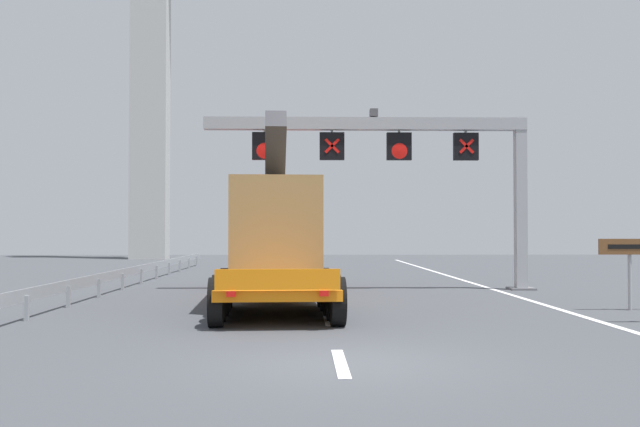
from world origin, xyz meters
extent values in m
plane|color=#424449|center=(0.00, 0.00, 0.00)|extent=(112.00, 112.00, 0.00)
cube|color=silver|center=(-0.14, -0.02, 0.01)|extent=(0.20, 2.60, 0.01)
cube|color=silver|center=(-0.14, 5.95, 0.01)|extent=(0.20, 2.60, 0.01)
cube|color=silver|center=(-0.14, 11.93, 0.01)|extent=(0.20, 2.60, 0.01)
cube|color=silver|center=(-0.14, 17.90, 0.01)|extent=(0.20, 2.60, 0.01)
cube|color=silver|center=(-0.14, 23.88, 0.01)|extent=(0.20, 2.60, 0.01)
cube|color=silver|center=(-0.14, 29.86, 0.01)|extent=(0.20, 2.60, 0.01)
cube|color=silver|center=(-0.14, 35.83, 0.01)|extent=(0.20, 2.60, 0.01)
cube|color=silver|center=(-0.14, 41.81, 0.01)|extent=(0.20, 2.60, 0.01)
cube|color=silver|center=(-0.14, 47.79, 0.01)|extent=(0.20, 2.60, 0.01)
cube|color=silver|center=(-0.14, 53.76, 0.01)|extent=(0.20, 2.60, 0.01)
cube|color=silver|center=(-0.14, 59.74, 0.01)|extent=(0.20, 2.60, 0.01)
cube|color=silver|center=(-0.14, 65.71, 0.01)|extent=(0.20, 2.60, 0.01)
cube|color=silver|center=(6.20, 12.00, 0.01)|extent=(0.20, 63.00, 0.01)
cube|color=#9EA0A5|center=(7.20, 14.92, 3.15)|extent=(0.40, 0.40, 6.29)
cube|color=slate|center=(7.20, 14.92, 0.04)|extent=(0.90, 0.90, 0.08)
cube|color=#9EA0A5|center=(1.53, 14.92, 6.04)|extent=(11.74, 0.44, 0.44)
cube|color=#4C4C51|center=(1.83, 14.92, 6.44)|extent=(0.28, 0.40, 0.28)
cube|color=black|center=(5.20, 14.92, 5.22)|extent=(0.90, 0.24, 1.00)
cube|color=#9EA0A5|center=(5.20, 14.92, 5.77)|extent=(0.08, 0.08, 0.16)
cube|color=red|center=(5.20, 14.79, 5.22)|extent=(0.55, 0.02, 0.55)
cube|color=red|center=(5.20, 14.79, 5.22)|extent=(0.55, 0.02, 0.55)
cube|color=black|center=(2.75, 14.92, 5.22)|extent=(0.90, 0.24, 1.00)
cube|color=#9EA0A5|center=(2.75, 14.92, 5.77)|extent=(0.08, 0.08, 0.16)
cone|color=red|center=(2.75, 14.79, 5.04)|extent=(0.57, 0.02, 0.57)
cube|color=black|center=(0.30, 14.92, 5.22)|extent=(0.90, 0.24, 1.00)
cube|color=#9EA0A5|center=(0.30, 14.92, 5.77)|extent=(0.08, 0.08, 0.16)
cube|color=red|center=(0.30, 14.79, 5.22)|extent=(0.55, 0.02, 0.55)
cube|color=red|center=(0.30, 14.79, 5.22)|extent=(0.55, 0.02, 0.55)
cube|color=black|center=(-2.14, 14.92, 5.22)|extent=(0.90, 0.24, 1.00)
cube|color=#9EA0A5|center=(-2.14, 14.92, 5.77)|extent=(0.08, 0.08, 0.16)
cone|color=red|center=(-2.14, 14.79, 5.04)|extent=(0.57, 0.02, 0.57)
cube|color=orange|center=(-1.54, 9.08, 0.73)|extent=(3.31, 10.53, 0.24)
cube|color=orange|center=(-1.28, 3.81, 1.10)|extent=(2.66, 0.21, 0.44)
cylinder|color=black|center=(-2.67, 4.52, 0.55)|extent=(0.37, 1.11, 1.10)
cylinder|color=black|center=(0.03, 4.66, 0.55)|extent=(0.37, 1.11, 1.10)
cylinder|color=black|center=(-2.72, 5.57, 0.55)|extent=(0.37, 1.11, 1.10)
cylinder|color=black|center=(-0.02, 5.70, 0.55)|extent=(0.37, 1.11, 1.10)
cylinder|color=black|center=(-2.77, 6.62, 0.55)|extent=(0.37, 1.11, 1.10)
cylinder|color=black|center=(-0.07, 6.75, 0.55)|extent=(0.37, 1.11, 1.10)
cylinder|color=black|center=(-2.82, 7.67, 0.55)|extent=(0.37, 1.11, 1.10)
cylinder|color=black|center=(-0.12, 7.80, 0.55)|extent=(0.37, 1.11, 1.10)
cylinder|color=black|center=(-2.87, 8.72, 0.55)|extent=(0.37, 1.11, 1.10)
cylinder|color=black|center=(-0.18, 8.85, 0.55)|extent=(0.37, 1.11, 1.10)
cube|color=red|center=(-1.89, 16.17, 2.10)|extent=(2.73, 3.32, 3.10)
cube|color=black|center=(-1.89, 16.17, 2.80)|extent=(2.76, 3.34, 0.60)
cylinder|color=black|center=(-3.22, 16.99, 0.55)|extent=(0.39, 1.12, 1.10)
cylinder|color=black|center=(-0.65, 17.12, 0.55)|extent=(0.39, 1.12, 1.10)
cylinder|color=black|center=(-3.12, 14.99, 0.55)|extent=(0.39, 1.12, 1.10)
cylinder|color=black|center=(-0.55, 15.12, 0.55)|extent=(0.39, 1.12, 1.10)
cube|color=#9E7A47|center=(-1.56, 9.48, 2.20)|extent=(2.66, 5.83, 2.70)
cube|color=#2D2D33|center=(-1.52, 8.63, 4.15)|extent=(0.70, 2.97, 2.29)
cube|color=red|center=(-2.26, 3.72, 0.80)|extent=(0.20, 0.07, 0.12)
cube|color=red|center=(-0.30, 3.82, 0.80)|extent=(0.20, 0.07, 0.12)
cylinder|color=#9EA0A5|center=(8.05, 7.83, 0.96)|extent=(0.10, 0.10, 1.92)
cube|color=brown|center=(8.05, 7.77, 1.71)|extent=(1.72, 0.06, 0.42)
cube|color=black|center=(8.05, 7.74, 1.71)|extent=(1.24, 0.01, 0.12)
cube|color=#999EA3|center=(-7.34, 16.64, 0.60)|extent=(0.04, 37.28, 0.32)
cube|color=#999EA3|center=(-7.28, 5.77, 0.30)|extent=(0.10, 0.10, 0.60)
cube|color=#999EA3|center=(-7.28, 8.87, 0.30)|extent=(0.10, 0.10, 0.60)
cube|color=#999EA3|center=(-7.28, 11.98, 0.30)|extent=(0.10, 0.10, 0.60)
cube|color=#999EA3|center=(-7.28, 15.09, 0.30)|extent=(0.10, 0.10, 0.60)
cube|color=#999EA3|center=(-7.28, 18.19, 0.30)|extent=(0.10, 0.10, 0.60)
cube|color=#999EA3|center=(-7.28, 21.30, 0.30)|extent=(0.10, 0.10, 0.60)
cube|color=#999EA3|center=(-7.28, 24.41, 0.30)|extent=(0.10, 0.10, 0.60)
cube|color=#999EA3|center=(-7.28, 27.51, 0.30)|extent=(0.10, 0.10, 0.60)
cube|color=#999EA3|center=(-7.28, 30.62, 0.30)|extent=(0.10, 0.10, 0.60)
cube|color=#999EA3|center=(-7.28, 33.73, 0.30)|extent=(0.10, 0.10, 0.60)
cube|color=#B7B7B2|center=(-12.73, 46.06, 20.34)|extent=(2.80, 2.00, 40.68)
camera|label=1|loc=(-0.74, -11.94, 2.11)|focal=41.65mm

